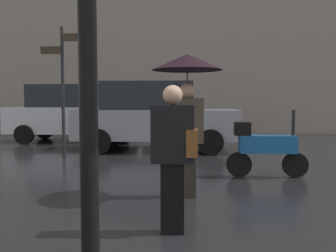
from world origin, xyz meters
name	(u,v)px	position (x,y,z in m)	size (l,w,h in m)	color
pedestrian_with_umbrella	(187,85)	(0.36, 2.73, 1.62)	(1.01, 1.01, 2.06)	#2A241E
pedestrian_with_bag	(174,150)	(0.22, 1.27, 0.88)	(0.48, 0.24, 1.56)	black
parked_scooter	(265,147)	(1.78, 4.18, 0.56)	(1.48, 0.32, 1.23)	black
parked_car_left	(154,116)	(-0.56, 7.80, 0.98)	(4.51, 2.04, 1.93)	gray
parked_car_right	(73,113)	(-3.55, 9.85, 0.98)	(4.40, 1.90, 1.94)	silver
street_signpost	(63,80)	(-2.62, 6.13, 1.91)	(1.08, 0.08, 3.16)	black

